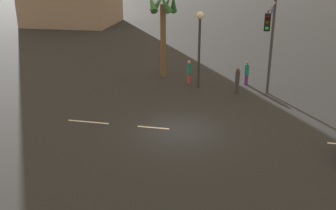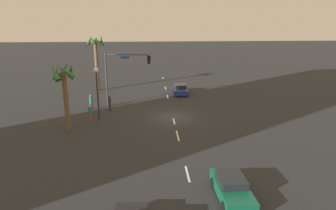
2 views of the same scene
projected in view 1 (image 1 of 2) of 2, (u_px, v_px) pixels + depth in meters
name	position (u px, v px, depth m)	size (l,w,h in m)	color
ground_plane	(179.00, 130.00, 22.10)	(220.00, 220.00, 0.00)	#232628
lane_stripe_2	(88.00, 122.00, 23.17)	(2.53, 0.14, 0.01)	silver
lane_stripe_3	(153.00, 128.00, 22.39)	(1.86, 0.14, 0.01)	silver
traffic_signal	(270.00, 35.00, 25.02)	(0.84, 5.59, 6.62)	#38383D
streetlamp	(200.00, 35.00, 28.10)	(0.56, 0.56, 5.61)	#2D2D33
pedestrian_0	(237.00, 80.00, 27.81)	(0.39, 0.39, 1.88)	#333338
pedestrian_1	(247.00, 72.00, 29.80)	(0.36, 0.36, 1.82)	#59266B
pedestrian_2	(189.00, 71.00, 30.02)	(0.41, 0.41, 1.84)	#BF3833
palm_tree_1	(163.00, 16.00, 30.71)	(2.62, 2.60, 6.73)	brown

